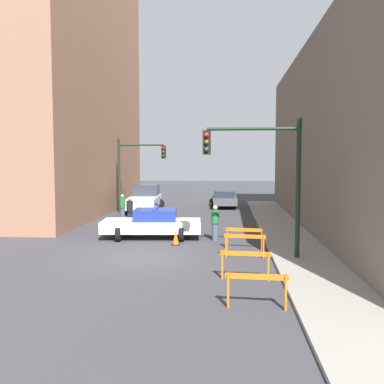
{
  "coord_description": "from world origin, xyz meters",
  "views": [
    {
      "loc": [
        3.3,
        -15.85,
        3.79
      ],
      "look_at": [
        1.44,
        6.26,
        2.09
      ],
      "focal_mm": 40.0,
      "sensor_mm": 36.0,
      "label": 1
    }
  ],
  "objects_px": {
    "pedestrian_crossing": "(130,211)",
    "barrier_back": "(245,242)",
    "pedestrian_sidewalk": "(215,222)",
    "barrier_corner": "(245,235)",
    "traffic_light_far": "(134,165)",
    "pedestrian_corner": "(122,207)",
    "barrier_mid": "(245,260)",
    "parked_car_near": "(224,199)",
    "traffic_light_near": "(267,166)",
    "barrier_front": "(257,285)",
    "traffic_cone": "(176,238)",
    "police_car": "(153,223)",
    "white_truck": "(145,199)"
  },
  "relations": [
    {
      "from": "barrier_corner",
      "to": "police_car",
      "type": "bearing_deg",
      "value": 153.02
    },
    {
      "from": "pedestrian_crossing",
      "to": "barrier_back",
      "type": "relative_size",
      "value": 1.04
    },
    {
      "from": "barrier_corner",
      "to": "traffic_cone",
      "type": "bearing_deg",
      "value": 166.92
    },
    {
      "from": "police_car",
      "to": "barrier_mid",
      "type": "relative_size",
      "value": 3.02
    },
    {
      "from": "parked_car_near",
      "to": "pedestrian_crossing",
      "type": "height_order",
      "value": "pedestrian_crossing"
    },
    {
      "from": "white_truck",
      "to": "pedestrian_sidewalk",
      "type": "bearing_deg",
      "value": -66.64
    },
    {
      "from": "pedestrian_sidewalk",
      "to": "parked_car_near",
      "type": "bearing_deg",
      "value": 61.94
    },
    {
      "from": "traffic_light_far",
      "to": "traffic_cone",
      "type": "height_order",
      "value": "traffic_light_far"
    },
    {
      "from": "traffic_light_near",
      "to": "barrier_front",
      "type": "xyz_separation_m",
      "value": [
        -0.68,
        -5.38,
        -2.91
      ]
    },
    {
      "from": "parked_car_near",
      "to": "barrier_mid",
      "type": "height_order",
      "value": "parked_car_near"
    },
    {
      "from": "barrier_back",
      "to": "parked_car_near",
      "type": "bearing_deg",
      "value": 93.2
    },
    {
      "from": "traffic_light_far",
      "to": "barrier_mid",
      "type": "distance_m",
      "value": 18.1
    },
    {
      "from": "police_car",
      "to": "traffic_cone",
      "type": "bearing_deg",
      "value": -143.37
    },
    {
      "from": "police_car",
      "to": "barrier_mid",
      "type": "bearing_deg",
      "value": -152.92
    },
    {
      "from": "traffic_cone",
      "to": "barrier_corner",
      "type": "bearing_deg",
      "value": -13.08
    },
    {
      "from": "white_truck",
      "to": "barrier_mid",
      "type": "xyz_separation_m",
      "value": [
        6.61,
        -17.25,
        -0.29
      ]
    },
    {
      "from": "pedestrian_corner",
      "to": "traffic_cone",
      "type": "xyz_separation_m",
      "value": [
        4.15,
        -6.99,
        -0.54
      ]
    },
    {
      "from": "barrier_mid",
      "to": "traffic_cone",
      "type": "relative_size",
      "value": 2.44
    },
    {
      "from": "traffic_light_near",
      "to": "barrier_back",
      "type": "relative_size",
      "value": 3.26
    },
    {
      "from": "parked_car_near",
      "to": "police_car",
      "type": "bearing_deg",
      "value": -107.17
    },
    {
      "from": "pedestrian_sidewalk",
      "to": "pedestrian_crossing",
      "type": "bearing_deg",
      "value": 114.25
    },
    {
      "from": "traffic_light_far",
      "to": "white_truck",
      "type": "relative_size",
      "value": 0.94
    },
    {
      "from": "white_truck",
      "to": "pedestrian_sidewalk",
      "type": "xyz_separation_m",
      "value": [
        5.47,
        -10.83,
        -0.04
      ]
    },
    {
      "from": "pedestrian_corner",
      "to": "white_truck",
      "type": "bearing_deg",
      "value": -162.23
    },
    {
      "from": "traffic_light_near",
      "to": "police_car",
      "type": "xyz_separation_m",
      "value": [
        -5.03,
        4.05,
        -2.81
      ]
    },
    {
      "from": "traffic_light_far",
      "to": "barrier_front",
      "type": "relative_size",
      "value": 3.25
    },
    {
      "from": "traffic_light_near",
      "to": "traffic_light_far",
      "type": "distance_m",
      "value": 15.84
    },
    {
      "from": "police_car",
      "to": "barrier_front",
      "type": "xyz_separation_m",
      "value": [
        4.35,
        -9.42,
        -0.11
      ]
    },
    {
      "from": "pedestrian_crossing",
      "to": "barrier_corner",
      "type": "bearing_deg",
      "value": -55.87
    },
    {
      "from": "barrier_front",
      "to": "barrier_mid",
      "type": "distance_m",
      "value": 2.65
    },
    {
      "from": "traffic_light_far",
      "to": "barrier_mid",
      "type": "height_order",
      "value": "traffic_light_far"
    },
    {
      "from": "pedestrian_crossing",
      "to": "barrier_mid",
      "type": "xyz_separation_m",
      "value": [
        6.13,
        -10.43,
        -0.24
      ]
    },
    {
      "from": "barrier_back",
      "to": "police_car",
      "type": "bearing_deg",
      "value": 138.86
    },
    {
      "from": "barrier_front",
      "to": "barrier_back",
      "type": "distance_m",
      "value": 5.7
    },
    {
      "from": "pedestrian_crossing",
      "to": "pedestrian_corner",
      "type": "bearing_deg",
      "value": 102.58
    },
    {
      "from": "barrier_corner",
      "to": "traffic_cone",
      "type": "height_order",
      "value": "barrier_corner"
    },
    {
      "from": "traffic_light_far",
      "to": "barrier_front",
      "type": "xyz_separation_m",
      "value": [
        7.35,
        -19.03,
        -2.78
      ]
    },
    {
      "from": "traffic_light_far",
      "to": "pedestrian_crossing",
      "type": "bearing_deg",
      "value": -80.1
    },
    {
      "from": "traffic_light_near",
      "to": "white_truck",
      "type": "relative_size",
      "value": 0.94
    },
    {
      "from": "barrier_mid",
      "to": "parked_car_near",
      "type": "bearing_deg",
      "value": 92.44
    },
    {
      "from": "traffic_light_far",
      "to": "police_car",
      "type": "distance_m",
      "value": 10.41
    },
    {
      "from": "traffic_light_far",
      "to": "pedestrian_corner",
      "type": "relative_size",
      "value": 3.13
    },
    {
      "from": "pedestrian_crossing",
      "to": "police_car",
      "type": "bearing_deg",
      "value": -74.63
    },
    {
      "from": "white_truck",
      "to": "barrier_corner",
      "type": "height_order",
      "value": "white_truck"
    },
    {
      "from": "pedestrian_sidewalk",
      "to": "barrier_front",
      "type": "bearing_deg",
      "value": -108.64
    },
    {
      "from": "police_car",
      "to": "pedestrian_corner",
      "type": "xyz_separation_m",
      "value": [
        -2.84,
        5.49,
        0.14
      ]
    },
    {
      "from": "police_car",
      "to": "white_truck",
      "type": "height_order",
      "value": "white_truck"
    },
    {
      "from": "white_truck",
      "to": "barrier_front",
      "type": "distance_m",
      "value": 21.02
    },
    {
      "from": "barrier_mid",
      "to": "barrier_back",
      "type": "height_order",
      "value": "same"
    },
    {
      "from": "traffic_light_far",
      "to": "pedestrian_corner",
      "type": "distance_m",
      "value": 4.84
    }
  ]
}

